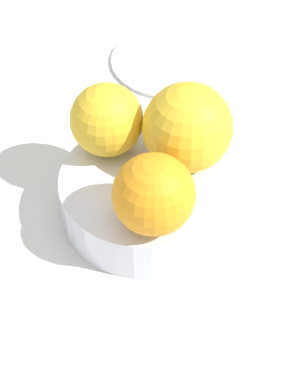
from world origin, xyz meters
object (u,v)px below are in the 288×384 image
fruit_bowl (144,196)px  side_plate (173,59)px  orange_in_bowl_2 (154,195)px  orange_in_bowl_1 (187,128)px  orange_in_bowl_0 (107,120)px

fruit_bowl → side_plate: size_ratio=1.00×
orange_in_bowl_2 → fruit_bowl: bearing=-7.2°
orange_in_bowl_1 → orange_in_bowl_2: size_ratio=1.18×
side_plate → orange_in_bowl_2: bearing=158.5°
fruit_bowl → side_plate: fruit_bowl is taller
orange_in_bowl_0 → orange_in_bowl_1: 6.63cm
side_plate → fruit_bowl: bearing=155.6°
fruit_bowl → orange_in_bowl_2: 6.93cm
orange_in_bowl_1 → orange_in_bowl_2: orange_in_bowl_1 is taller
orange_in_bowl_2 → side_plate: 27.39cm
orange_in_bowl_2 → side_plate: bearing=-21.5°
orange_in_bowl_0 → side_plate: bearing=-34.8°
orange_in_bowl_0 → orange_in_bowl_2: 8.91cm
fruit_bowl → orange_in_bowl_0: (4.31, 1.90, 5.24)cm
orange_in_bowl_0 → orange_in_bowl_2: bearing=-171.4°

